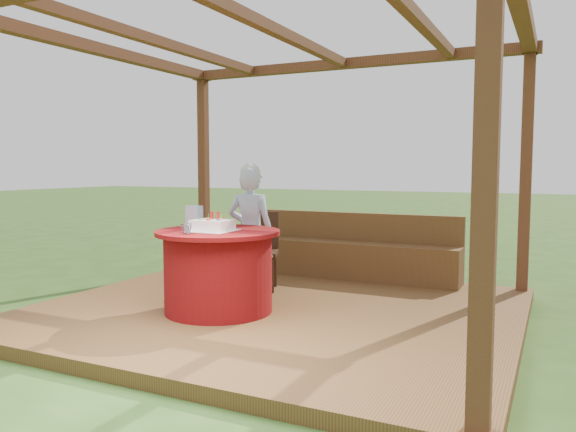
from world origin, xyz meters
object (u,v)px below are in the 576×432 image
(elderly_woman, at_px, (251,231))
(birthday_cake, at_px, (212,225))
(bench, at_px, (339,256))
(drinking_glass, at_px, (187,229))
(chair, at_px, (260,247))
(gift_bag, at_px, (194,216))
(table, at_px, (218,270))

(elderly_woman, bearing_deg, birthday_cake, -90.66)
(birthday_cake, bearing_deg, bench, 78.57)
(drinking_glass, bearing_deg, elderly_woman, 85.46)
(chair, xyz_separation_m, drinking_glass, (0.05, -1.45, 0.35))
(bench, relative_size, chair, 3.47)
(gift_bag, height_order, drinking_glass, gift_bag)
(bench, relative_size, drinking_glass, 29.86)
(elderly_woman, relative_size, drinking_glass, 14.10)
(table, xyz_separation_m, elderly_woman, (-0.01, 0.64, 0.32))
(table, height_order, chair, chair)
(table, xyz_separation_m, chair, (-0.14, 1.08, 0.08))
(birthday_cake, bearing_deg, gift_bag, 148.84)
(elderly_woman, bearing_deg, table, -89.01)
(table, bearing_deg, birthday_cake, -106.71)
(birthday_cake, height_order, drinking_glass, birthday_cake)
(chair, distance_m, gift_bag, 1.04)
(elderly_woman, distance_m, drinking_glass, 1.02)
(table, relative_size, drinking_glass, 11.68)
(bench, bearing_deg, elderly_woman, -106.37)
(chair, bearing_deg, birthday_cake, -83.77)
(chair, height_order, birthday_cake, birthday_cake)
(table, bearing_deg, drinking_glass, -103.88)
(gift_bag, xyz_separation_m, drinking_glass, (0.28, -0.52, -0.06))
(birthday_cake, xyz_separation_m, gift_bag, (-0.36, 0.22, 0.05))
(chair, relative_size, drinking_glass, 8.62)
(bench, height_order, chair, chair)
(bench, relative_size, gift_bag, 14.11)
(gift_bag, distance_m, drinking_glass, 0.60)
(chair, xyz_separation_m, birthday_cake, (0.12, -1.14, 0.36))
(chair, bearing_deg, gift_bag, -104.00)
(chair, xyz_separation_m, gift_bag, (-0.23, -0.93, 0.41))
(bench, height_order, birthday_cake, birthday_cake)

